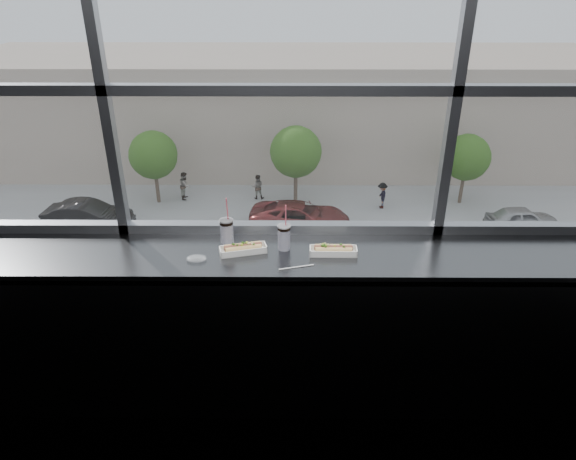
{
  "coord_description": "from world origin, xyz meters",
  "views": [
    {
      "loc": [
        0.07,
        -1.44,
        2.6
      ],
      "look_at": [
        0.05,
        1.23,
        1.25
      ],
      "focal_mm": 32.0,
      "sensor_mm": 36.0,
      "label": 1
    }
  ],
  "objects_px": {
    "tree_center": "(296,152)",
    "tree_right": "(467,157)",
    "car_near_b": "(89,291)",
    "pedestrian_b": "(257,184)",
    "loose_straw": "(296,267)",
    "tree_left": "(153,155)",
    "pedestrian_a": "(185,183)",
    "car_far_b": "(300,212)",
    "hotdog_tray_left": "(243,248)",
    "hotdog_tray_right": "(333,250)",
    "soda_cup_left": "(227,231)",
    "car_far_a": "(87,211)",
    "pedestrian_c": "(382,193)",
    "wrapper": "(196,258)",
    "soda_cup_right": "(284,236)",
    "car_far_c": "(523,215)"
  },
  "relations": [
    {
      "from": "pedestrian_c",
      "to": "tree_right",
      "type": "distance_m",
      "value": 5.74
    },
    {
      "from": "hotdog_tray_right",
      "to": "car_far_b",
      "type": "xyz_separation_m",
      "value": [
        0.28,
        24.29,
        -10.99
      ]
    },
    {
      "from": "loose_straw",
      "to": "car_far_b",
      "type": "relative_size",
      "value": 0.03
    },
    {
      "from": "loose_straw",
      "to": "car_far_b",
      "type": "height_order",
      "value": "loose_straw"
    },
    {
      "from": "soda_cup_left",
      "to": "wrapper",
      "type": "xyz_separation_m",
      "value": [
        -0.16,
        -0.2,
        -0.08
      ]
    },
    {
      "from": "car_near_b",
      "to": "pedestrian_b",
      "type": "xyz_separation_m",
      "value": [
        6.69,
        12.59,
        0.03
      ]
    },
    {
      "from": "soda_cup_left",
      "to": "tree_center",
      "type": "bearing_deg",
      "value": 88.6
    },
    {
      "from": "soda_cup_left",
      "to": "pedestrian_a",
      "type": "distance_m",
      "value": 31.51
    },
    {
      "from": "car_far_b",
      "to": "hotdog_tray_left",
      "type": "bearing_deg",
      "value": -175.33
    },
    {
      "from": "car_near_b",
      "to": "pedestrian_b",
      "type": "relative_size",
      "value": 2.84
    },
    {
      "from": "hotdog_tray_left",
      "to": "car_near_b",
      "type": "xyz_separation_m",
      "value": [
        -8.63,
        16.28,
        -11.12
      ]
    },
    {
      "from": "car_near_b",
      "to": "hotdog_tray_left",
      "type": "bearing_deg",
      "value": -151.7
    },
    {
      "from": "pedestrian_a",
      "to": "tree_right",
      "type": "xyz_separation_m",
      "value": [
        18.08,
        -0.59,
        1.99
      ]
    },
    {
      "from": "pedestrian_a",
      "to": "tree_left",
      "type": "height_order",
      "value": "tree_left"
    },
    {
      "from": "loose_straw",
      "to": "tree_left",
      "type": "bearing_deg",
      "value": 91.75
    },
    {
      "from": "loose_straw",
      "to": "tree_right",
      "type": "xyz_separation_m",
      "value": [
        11.04,
        28.45,
        -8.97
      ]
    },
    {
      "from": "car_far_b",
      "to": "pedestrian_b",
      "type": "bearing_deg",
      "value": 37.45
    },
    {
      "from": "hotdog_tray_left",
      "to": "wrapper",
      "type": "relative_size",
      "value": 2.7
    },
    {
      "from": "hotdog_tray_right",
      "to": "pedestrian_a",
      "type": "xyz_separation_m",
      "value": [
        -7.26,
        28.88,
        -10.99
      ]
    },
    {
      "from": "soda_cup_left",
      "to": "tree_left",
      "type": "distance_m",
      "value": 30.71
    },
    {
      "from": "hotdog_tray_left",
      "to": "pedestrian_b",
      "type": "height_order",
      "value": "hotdog_tray_left"
    },
    {
      "from": "tree_center",
      "to": "tree_right",
      "type": "relative_size",
      "value": 1.11
    },
    {
      "from": "pedestrian_b",
      "to": "tree_right",
      "type": "height_order",
      "value": "tree_right"
    },
    {
      "from": "pedestrian_c",
      "to": "soda_cup_left",
      "type": "bearing_deg",
      "value": -12.75
    },
    {
      "from": "hotdog_tray_right",
      "to": "tree_right",
      "type": "bearing_deg",
      "value": 69.71
    },
    {
      "from": "hotdog_tray_left",
      "to": "car_far_c",
      "type": "xyz_separation_m",
      "value": [
        13.72,
        24.28,
        -11.13
      ]
    },
    {
      "from": "wrapper",
      "to": "hotdog_tray_right",
      "type": "bearing_deg",
      "value": 5.68
    },
    {
      "from": "pedestrian_b",
      "to": "tree_right",
      "type": "bearing_deg",
      "value": 177.45
    },
    {
      "from": "car_far_c",
      "to": "pedestrian_c",
      "type": "relative_size",
      "value": 2.78
    },
    {
      "from": "soda_cup_left",
      "to": "car_far_a",
      "type": "xyz_separation_m",
      "value": [
        -11.43,
        24.18,
        -11.03
      ]
    },
    {
      "from": "car_far_a",
      "to": "tree_center",
      "type": "distance_m",
      "value": 12.97
    },
    {
      "from": "soda_cup_left",
      "to": "car_near_b",
      "type": "bearing_deg",
      "value": 117.78
    },
    {
      "from": "hotdog_tray_right",
      "to": "soda_cup_left",
      "type": "distance_m",
      "value": 0.65
    },
    {
      "from": "hotdog_tray_right",
      "to": "soda_cup_right",
      "type": "height_order",
      "value": "soda_cup_right"
    },
    {
      "from": "tree_right",
      "to": "tree_center",
      "type": "bearing_deg",
      "value": 180.0
    },
    {
      "from": "tree_left",
      "to": "tree_right",
      "type": "xyz_separation_m",
      "value": [
        19.77,
        -0.0,
        -0.12
      ]
    },
    {
      "from": "wrapper",
      "to": "car_far_a",
      "type": "bearing_deg",
      "value": 114.83
    },
    {
      "from": "car_far_a",
      "to": "pedestrian_b",
      "type": "xyz_separation_m",
      "value": [
        9.61,
        4.59,
        -0.12
      ]
    },
    {
      "from": "soda_cup_left",
      "to": "loose_straw",
      "type": "height_order",
      "value": "soda_cup_left"
    },
    {
      "from": "loose_straw",
      "to": "tree_right",
      "type": "distance_m",
      "value": 31.81
    },
    {
      "from": "loose_straw",
      "to": "tree_center",
      "type": "relative_size",
      "value": 0.04
    },
    {
      "from": "soda_cup_right",
      "to": "tree_right",
      "type": "distance_m",
      "value": 31.66
    },
    {
      "from": "wrapper",
      "to": "tree_left",
      "type": "distance_m",
      "value": 30.82
    },
    {
      "from": "car_far_b",
      "to": "tree_center",
      "type": "xyz_separation_m",
      "value": [
        -0.23,
        4.0,
        2.34
      ]
    },
    {
      "from": "car_far_a",
      "to": "car_far_b",
      "type": "height_order",
      "value": "car_far_a"
    },
    {
      "from": "loose_straw",
      "to": "car_far_a",
      "type": "height_order",
      "value": "loose_straw"
    },
    {
      "from": "loose_straw",
      "to": "pedestrian_a",
      "type": "height_order",
      "value": "loose_straw"
    },
    {
      "from": "loose_straw",
      "to": "tree_left",
      "type": "relative_size",
      "value": 0.04
    },
    {
      "from": "pedestrian_c",
      "to": "car_far_b",
      "type": "bearing_deg",
      "value": -59.21
    },
    {
      "from": "pedestrian_a",
      "to": "tree_left",
      "type": "xyz_separation_m",
      "value": [
        -1.69,
        -0.59,
        2.11
      ]
    }
  ]
}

